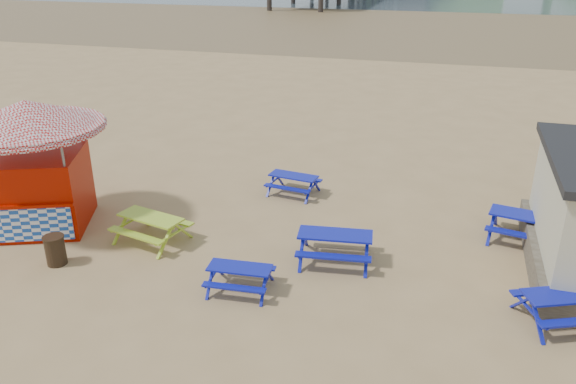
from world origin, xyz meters
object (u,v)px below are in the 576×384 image
(litter_bin, at_px, (55,250))
(ice_cream_kiosk, at_px, (33,149))
(picnic_table_blue_b, at_px, (293,184))
(picnic_table_yellow, at_px, (152,229))

(litter_bin, bearing_deg, ice_cream_kiosk, 133.93)
(picnic_table_blue_b, height_order, ice_cream_kiosk, ice_cream_kiosk)
(picnic_table_yellow, bearing_deg, picnic_table_blue_b, 69.50)
(picnic_table_blue_b, bearing_deg, picnic_table_yellow, -115.61)
(picnic_table_blue_b, relative_size, picnic_table_yellow, 0.82)
(picnic_table_yellow, height_order, litter_bin, litter_bin)
(picnic_table_yellow, xyz_separation_m, litter_bin, (-1.80, -1.86, 0.02))
(picnic_table_blue_b, relative_size, ice_cream_kiosk, 0.32)
(picnic_table_yellow, distance_m, litter_bin, 2.59)
(picnic_table_yellow, relative_size, litter_bin, 2.67)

